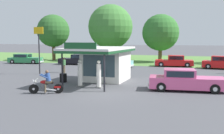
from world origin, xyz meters
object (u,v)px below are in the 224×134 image
(parked_car_back_row_centre_right, at_px, (77,60))
(parked_car_second_row_spare, at_px, (112,62))
(bystander_leaning_by_kiosk, at_px, (64,65))
(parked_car_back_row_left, at_px, (25,59))
(spare_tire_stack, at_px, (63,78))
(gas_pump_nearside, at_px, (80,74))
(parked_car_back_row_right, at_px, (174,61))
(parked_car_back_row_centre_left, at_px, (223,63))
(featured_classic_sedan, at_px, (185,81))
(roadside_pole_sign, at_px, (39,42))
(motorcycle_with_rider, at_px, (47,84))
(gas_pump_offside, at_px, (99,75))

(parked_car_back_row_centre_right, height_order, parked_car_second_row_spare, parked_car_back_row_centre_right)
(parked_car_back_row_centre_right, relative_size, bystander_leaning_by_kiosk, 3.13)
(bystander_leaning_by_kiosk, bearing_deg, parked_car_back_row_left, 145.55)
(parked_car_back_row_centre_right, bearing_deg, bystander_leaning_by_kiosk, -71.19)
(spare_tire_stack, bearing_deg, parked_car_back_row_centre_right, 112.99)
(gas_pump_nearside, distance_m, spare_tire_stack, 2.81)
(parked_car_back_row_right, xyz_separation_m, parked_car_second_row_spare, (-7.58, -3.40, -0.04))
(parked_car_back_row_centre_left, bearing_deg, parked_car_second_row_spare, -170.18)
(featured_classic_sedan, bearing_deg, roadside_pole_sign, 165.46)
(parked_car_back_row_centre_left, relative_size, parked_car_back_row_left, 0.96)
(gas_pump_nearside, distance_m, parked_car_back_row_centre_right, 17.59)
(roadside_pole_sign, bearing_deg, bystander_leaning_by_kiosk, 43.60)
(parked_car_back_row_centre_left, bearing_deg, spare_tire_stack, -132.26)
(motorcycle_with_rider, height_order, parked_car_back_row_centre_left, parked_car_back_row_centre_left)
(parked_car_back_row_centre_right, distance_m, parked_car_back_row_left, 8.20)
(parked_car_back_row_left, bearing_deg, gas_pump_offside, -38.77)
(parked_car_back_row_left, bearing_deg, bystander_leaning_by_kiosk, -34.45)
(parked_car_back_row_left, relative_size, roadside_pole_sign, 1.09)
(parked_car_back_row_left, distance_m, spare_tire_stack, 19.14)
(parked_car_back_row_right, distance_m, bystander_leaning_by_kiosk, 14.99)
(featured_classic_sedan, distance_m, parked_car_back_row_left, 27.44)
(spare_tire_stack, bearing_deg, bystander_leaning_by_kiosk, 119.30)
(bystander_leaning_by_kiosk, bearing_deg, motorcycle_with_rider, -66.16)
(parked_car_back_row_centre_right, bearing_deg, parked_car_back_row_centre_left, 2.30)
(gas_pump_offside, bearing_deg, parked_car_second_row_spare, 105.27)
(gas_pump_nearside, height_order, parked_car_back_row_right, gas_pump_nearside)
(parked_car_back_row_right, relative_size, parked_car_back_row_centre_right, 1.02)
(parked_car_back_row_centre_right, xyz_separation_m, roadside_pole_sign, (1.11, -10.49, 2.65))
(parked_car_back_row_right, relative_size, parked_car_second_row_spare, 0.94)
(gas_pump_offside, xyz_separation_m, roadside_pole_sign, (-8.71, 5.03, 2.37))
(parked_car_back_row_right, height_order, parked_car_back_row_centre_left, parked_car_back_row_centre_left)
(motorcycle_with_rider, xyz_separation_m, roadside_pole_sign, (-6.17, 7.98, 2.66))
(parked_car_back_row_left, bearing_deg, roadside_pole_sign, -45.45)
(parked_car_back_row_centre_right, bearing_deg, roadside_pole_sign, -83.95)
(motorcycle_with_rider, xyz_separation_m, spare_tire_stack, (-1.32, 4.42, -0.29))
(featured_classic_sedan, bearing_deg, gas_pump_offside, -168.93)
(gas_pump_offside, xyz_separation_m, spare_tire_stack, (-3.86, 1.47, -0.59))
(parked_car_back_row_right, distance_m, parked_car_second_row_spare, 8.31)
(gas_pump_nearside, relative_size, parked_car_back_row_centre_right, 0.40)
(roadside_pole_sign, bearing_deg, gas_pump_nearside, -35.07)
(gas_pump_offside, distance_m, parked_car_back_row_centre_right, 18.37)
(parked_car_back_row_centre_left, distance_m, roadside_pole_sign, 21.67)
(motorcycle_with_rider, relative_size, roadside_pole_sign, 0.44)
(featured_classic_sedan, bearing_deg, parked_car_back_row_left, 151.19)
(motorcycle_with_rider, distance_m, roadside_pole_sign, 10.43)
(spare_tire_stack, bearing_deg, roadside_pole_sign, 143.71)
(parked_car_back_row_centre_left, xyz_separation_m, bystander_leaning_by_kiosk, (-16.47, -9.50, 0.17))
(parked_car_second_row_spare, xyz_separation_m, parked_car_back_row_left, (-14.13, 0.44, 0.03))
(motorcycle_with_rider, bearing_deg, gas_pump_nearside, 71.31)
(parked_car_back_row_right, distance_m, spare_tire_stack, 17.65)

